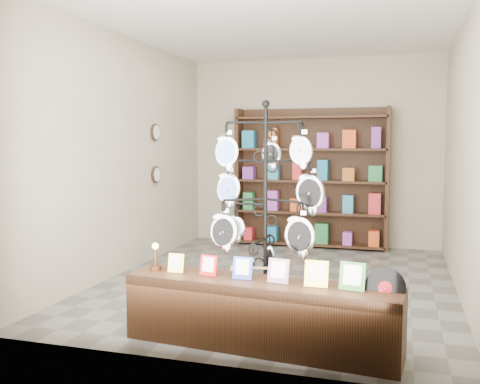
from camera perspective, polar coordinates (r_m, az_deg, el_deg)
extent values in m
plane|color=slate|center=(6.49, 4.11, -9.48)|extent=(5.00, 5.00, 0.00)
plane|color=#BEB499|center=(8.74, 7.80, 4.22)|extent=(4.00, 0.00, 4.00)
plane|color=#BEB499|center=(3.88, -3.91, 3.07)|extent=(4.00, 0.00, 4.00)
plane|color=#BEB499|center=(6.99, -12.04, 3.92)|extent=(0.00, 5.00, 5.00)
plane|color=#BEB499|center=(6.16, 22.71, 3.47)|extent=(0.00, 5.00, 5.00)
plane|color=white|center=(6.42, 4.29, 17.38)|extent=(5.00, 5.00, 0.00)
cylinder|color=black|center=(4.86, 2.68, -14.40)|extent=(0.43, 0.43, 0.03)
cylinder|color=black|center=(4.62, 2.73, -3.06)|extent=(0.04, 0.04, 1.96)
sphere|color=black|center=(4.59, 2.78, 9.38)|extent=(0.07, 0.07, 0.07)
ellipsoid|color=silver|center=(4.89, 3.16, -6.94)|extent=(0.10, 0.04, 0.21)
cube|color=#B07D49|center=(4.43, 1.41, -8.08)|extent=(0.37, 0.07, 0.04)
cube|color=black|center=(4.41, 2.17, -12.91)|extent=(2.26, 0.65, 0.55)
cube|color=yellow|center=(4.61, -6.81, -7.54)|extent=(0.15, 0.06, 0.16)
cube|color=#AE0D11|center=(4.48, -3.36, -7.84)|extent=(0.16, 0.07, 0.17)
cube|color=#263FA5|center=(4.36, 0.29, -8.12)|extent=(0.17, 0.07, 0.18)
cube|color=#E54C33|center=(4.26, 4.14, -8.39)|extent=(0.18, 0.07, 0.19)
cube|color=yellow|center=(4.18, 8.16, -8.62)|extent=(0.19, 0.08, 0.20)
cube|color=#337233|center=(4.12, 11.90, -8.80)|extent=(0.20, 0.08, 0.21)
cylinder|color=black|center=(4.16, 15.22, -9.84)|extent=(0.31, 0.10, 0.30)
cylinder|color=#AE0D11|center=(4.16, 15.22, -9.85)|extent=(0.10, 0.04, 0.10)
cylinder|color=#4B2B15|center=(4.73, -8.98, -8.02)|extent=(0.10, 0.10, 0.04)
cylinder|color=#4B2B15|center=(4.71, -9.00, -6.93)|extent=(0.02, 0.02, 0.14)
sphere|color=#FFBF59|center=(4.69, -9.02, -5.72)|extent=(0.06, 0.06, 0.06)
cube|color=black|center=(8.69, 7.70, 1.57)|extent=(2.40, 0.04, 2.20)
cube|color=black|center=(8.80, -0.07, 1.67)|extent=(0.06, 0.36, 2.20)
cube|color=black|center=(8.43, 15.48, 1.32)|extent=(0.06, 0.36, 2.20)
cube|color=black|center=(8.66, 7.45, -5.44)|extent=(2.36, 0.36, 0.04)
cube|color=black|center=(8.59, 7.49, -2.15)|extent=(2.36, 0.36, 0.03)
cube|color=black|center=(8.54, 7.53, 1.18)|extent=(2.36, 0.36, 0.04)
cube|color=black|center=(8.52, 7.57, 4.53)|extent=(2.36, 0.36, 0.04)
cube|color=black|center=(8.53, 7.61, 7.89)|extent=(2.36, 0.36, 0.04)
cylinder|color=black|center=(7.69, -9.00, 6.31)|extent=(0.03, 0.24, 0.24)
cylinder|color=black|center=(7.70, -8.93, 1.84)|extent=(0.03, 0.24, 0.24)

